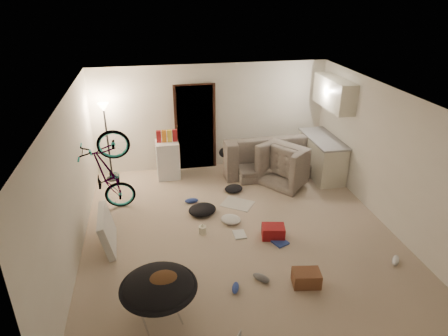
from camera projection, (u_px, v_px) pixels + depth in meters
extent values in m
cube|color=#BEA992|center=(239.00, 232.00, 7.31)|extent=(5.50, 6.00, 0.02)
cube|color=white|center=(241.00, 97.00, 6.25)|extent=(5.50, 6.00, 0.02)
cube|color=white|center=(211.00, 117.00, 9.46)|extent=(5.50, 0.02, 2.50)
cube|color=white|center=(305.00, 292.00, 4.10)|extent=(5.50, 0.02, 2.50)
cube|color=white|center=(70.00, 184.00, 6.31)|extent=(0.02, 6.00, 2.50)
cube|color=white|center=(388.00, 158.00, 7.25)|extent=(0.02, 6.00, 2.50)
cube|color=black|center=(195.00, 128.00, 9.45)|extent=(0.85, 0.10, 2.04)
cube|color=#311A11|center=(195.00, 128.00, 9.43)|extent=(0.97, 0.04, 2.10)
cylinder|color=black|center=(113.00, 179.00, 9.25)|extent=(0.28, 0.28, 0.03)
cylinder|color=black|center=(108.00, 145.00, 8.90)|extent=(0.04, 0.04, 1.70)
cone|color=#FFE0A5|center=(103.00, 107.00, 8.53)|extent=(0.24, 0.24, 0.18)
cube|color=silver|center=(321.00, 157.00, 9.32)|extent=(0.60, 1.50, 0.88)
cube|color=gray|center=(323.00, 139.00, 9.12)|extent=(0.64, 1.54, 0.04)
cube|color=silver|center=(334.00, 93.00, 8.70)|extent=(0.38, 1.40, 0.65)
imported|color=#323933|center=(269.00, 157.00, 9.57)|extent=(2.34, 0.99, 0.67)
imported|color=#323933|center=(291.00, 167.00, 9.07)|extent=(1.37, 1.39, 0.68)
imported|color=black|center=(111.00, 190.00, 7.79)|extent=(1.79, 0.82, 1.02)
cube|color=white|center=(168.00, 159.00, 9.21)|extent=(0.53, 0.53, 0.87)
cube|color=maroon|center=(159.00, 137.00, 8.94)|extent=(0.11, 0.08, 0.30)
cube|color=orange|center=(164.00, 137.00, 8.96)|extent=(0.11, 0.08, 0.30)
cube|color=gold|center=(170.00, 136.00, 8.98)|extent=(0.10, 0.07, 0.30)
cube|color=maroon|center=(175.00, 136.00, 9.00)|extent=(0.11, 0.08, 0.30)
cylinder|color=silver|center=(160.00, 304.00, 5.33)|extent=(0.68, 0.68, 0.48)
ellipsoid|color=black|center=(159.00, 287.00, 5.20)|extent=(0.95, 0.95, 0.40)
torus|color=black|center=(159.00, 287.00, 5.20)|extent=(1.02, 1.02, 0.07)
ellipsoid|color=#54341D|center=(162.00, 282.00, 5.14)|extent=(0.55, 0.49, 0.22)
ellipsoid|color=black|center=(231.00, 152.00, 9.32)|extent=(0.57, 0.47, 0.28)
cube|color=silver|center=(107.00, 230.00, 6.79)|extent=(0.29, 0.98, 0.65)
cube|color=brown|center=(306.00, 278.00, 5.98)|extent=(0.45, 0.35, 0.23)
cube|color=maroon|center=(273.00, 232.00, 7.10)|extent=(0.45, 0.37, 0.23)
cylinder|color=beige|center=(203.00, 230.00, 7.23)|extent=(0.14, 0.14, 0.14)
cone|color=beige|center=(202.00, 225.00, 7.19)|extent=(0.08, 0.08, 0.06)
cube|color=beige|center=(238.00, 204.00, 8.22)|extent=(0.77, 0.73, 0.01)
cube|color=#2A419A|center=(279.00, 241.00, 7.01)|extent=(0.34, 0.39, 0.03)
cube|color=silver|center=(240.00, 234.00, 7.20)|extent=(0.22, 0.28, 0.03)
ellipsoid|color=#2A419A|center=(192.00, 201.00, 8.24)|extent=(0.28, 0.12, 0.10)
ellipsoid|color=slate|center=(240.00, 176.00, 9.29)|extent=(0.27, 0.28, 0.10)
ellipsoid|color=#2A419A|center=(235.00, 288.00, 5.89)|extent=(0.17, 0.26, 0.09)
ellipsoid|color=slate|center=(261.00, 278.00, 6.08)|extent=(0.29, 0.29, 0.11)
ellipsoid|color=white|center=(396.00, 260.00, 6.47)|extent=(0.26, 0.29, 0.10)
ellipsoid|color=black|center=(202.00, 210.00, 7.84)|extent=(0.66, 0.60, 0.18)
ellipsoid|color=black|center=(234.00, 189.00, 8.70)|extent=(0.52, 0.50, 0.12)
ellipsoid|color=silver|center=(231.00, 219.00, 7.56)|extent=(0.52, 0.52, 0.12)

